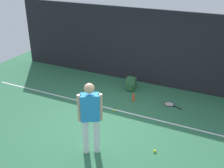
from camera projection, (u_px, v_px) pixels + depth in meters
The scene contains 9 objects.
ground_plane at pixel (105, 124), 7.36m from camera, with size 12.00×12.00×0.00m, color #2D6B47.
back_fence at pixel (146, 47), 9.27m from camera, with size 10.00×0.10×2.53m, color black.
court_line at pixel (118, 110), 8.00m from camera, with size 9.00×0.05×0.00m, color white.
tennis_player at pixel (90, 115), 5.93m from camera, with size 0.46×0.40×1.70m.
tennis_racket at pixel (170, 104), 8.30m from camera, with size 0.64×0.42×0.03m.
backpack at pixel (131, 84), 9.13m from camera, with size 0.30×0.28×0.44m.
tennis_ball_near_player at pixel (114, 110), 7.94m from camera, with size 0.07×0.07×0.07m, color #CCE033.
tennis_ball_by_fence at pixel (155, 151), 6.29m from camera, with size 0.07×0.07×0.07m, color #CCE033.
water_bottle at pixel (133, 98), 8.44m from camera, with size 0.07×0.07×0.26m, color #D84C26.
Camera 1 is at (2.89, -5.52, 4.06)m, focal length 44.66 mm.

